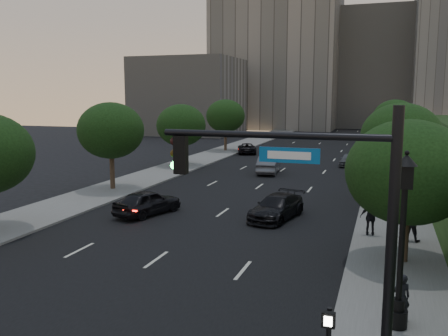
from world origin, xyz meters
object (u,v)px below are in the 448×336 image
at_px(sedan_near_left, 148,202).
at_px(sedan_far_left, 247,148).
at_px(pedestrian_b, 412,221).
at_px(sedan_mid_left, 269,165).
at_px(sedan_near_right, 277,207).
at_px(street_lamp, 401,249).
at_px(pedestrian_c, 371,217).
at_px(traffic_signal_mast, 340,252).
at_px(sedan_far_right, 349,159).
at_px(pedestrian_a, 401,297).

xyz_separation_m(sedan_near_left, sedan_far_left, (-2.82, 31.46, -0.12)).
height_order(sedan_far_left, pedestrian_b, pedestrian_b).
bearing_deg(sedan_mid_left, pedestrian_b, 115.45).
distance_m(sedan_near_left, sedan_near_right, 7.81).
relative_size(street_lamp, pedestrian_c, 3.05).
height_order(traffic_signal_mast, street_lamp, traffic_signal_mast).
height_order(sedan_far_right, pedestrian_c, pedestrian_c).
xyz_separation_m(street_lamp, pedestrian_a, (0.10, 0.51, -1.72)).
xyz_separation_m(sedan_mid_left, pedestrian_b, (11.61, -18.43, 0.30)).
distance_m(sedan_far_left, pedestrian_a, 44.78).
height_order(sedan_far_right, pedestrian_a, pedestrian_a).
bearing_deg(sedan_near_left, sedan_mid_left, -82.76).
height_order(sedan_mid_left, pedestrian_c, pedestrian_c).
xyz_separation_m(traffic_signal_mast, sedan_near_right, (-4.99, 16.03, -2.96)).
bearing_deg(sedan_mid_left, sedan_near_right, 98.42).
bearing_deg(pedestrian_b, sedan_near_left, 17.01).
xyz_separation_m(sedan_near_left, sedan_mid_left, (3.30, 17.57, 0.04)).
bearing_deg(sedan_near_right, sedan_mid_left, 116.75).
bearing_deg(street_lamp, pedestrian_c, 96.38).
relative_size(sedan_mid_left, sedan_far_right, 1.23).
bearing_deg(traffic_signal_mast, street_lamp, 69.95).
relative_size(traffic_signal_mast, street_lamp, 1.25).
relative_size(sedan_far_left, sedan_far_right, 1.18).
distance_m(traffic_signal_mast, street_lamp, 4.41).
distance_m(street_lamp, pedestrian_b, 9.74).
bearing_deg(sedan_far_left, sedan_near_right, 90.95).
bearing_deg(sedan_mid_left, sedan_near_left, 72.59).
relative_size(street_lamp, sedan_far_left, 1.19).
bearing_deg(pedestrian_a, traffic_signal_mast, 51.70).
distance_m(sedan_near_right, pedestrian_b, 7.66).
bearing_deg(pedestrian_c, pedestrian_b, 172.06).
bearing_deg(pedestrian_b, street_lamp, 105.58).
relative_size(sedan_near_left, pedestrian_b, 2.36).
height_order(sedan_far_left, sedan_far_right, sedan_far_right).
xyz_separation_m(sedan_near_left, sedan_near_right, (7.65, 1.54, -0.06)).
relative_size(sedan_near_left, sedan_far_right, 1.13).
height_order(traffic_signal_mast, pedestrian_a, traffic_signal_mast).
xyz_separation_m(sedan_far_right, pedestrian_b, (4.82, -25.55, 0.43)).
xyz_separation_m(sedan_mid_left, pedestrian_c, (9.71, -18.12, 0.26)).
bearing_deg(traffic_signal_mast, sedan_near_left, 131.11).
relative_size(traffic_signal_mast, sedan_far_left, 1.48).
height_order(sedan_mid_left, sedan_far_left, sedan_mid_left).
distance_m(sedan_near_left, pedestrian_c, 13.02).
xyz_separation_m(sedan_mid_left, sedan_far_left, (-6.12, 13.89, -0.16)).
distance_m(sedan_far_right, pedestrian_c, 25.41).
height_order(pedestrian_a, pedestrian_c, pedestrian_c).
bearing_deg(sedan_near_left, sedan_far_left, -66.99).
bearing_deg(sedan_far_right, pedestrian_c, -77.61).
bearing_deg(sedan_far_right, street_lamp, -77.66).
distance_m(street_lamp, pedestrian_c, 10.09).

